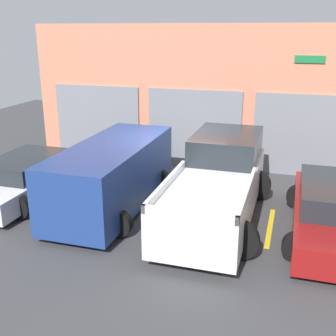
{
  "coord_description": "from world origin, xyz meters",
  "views": [
    {
      "loc": [
        3.08,
        -10.84,
        4.59
      ],
      "look_at": [
        0.0,
        -0.75,
        1.1
      ],
      "focal_mm": 45.0,
      "sensor_mm": 36.0,
      "label": 1
    }
  ],
  "objects_px": {
    "pickup_truck": "(218,183)",
    "sedan_side": "(113,174)",
    "sedan_white": "(25,178)",
    "van_right": "(333,211)"
  },
  "relations": [
    {
      "from": "pickup_truck",
      "to": "sedan_side",
      "type": "distance_m",
      "value": 2.77
    },
    {
      "from": "pickup_truck",
      "to": "sedan_white",
      "type": "relative_size",
      "value": 1.26
    },
    {
      "from": "sedan_white",
      "to": "pickup_truck",
      "type": "bearing_deg",
      "value": 2.77
    },
    {
      "from": "sedan_white",
      "to": "van_right",
      "type": "bearing_deg",
      "value": 0.02
    },
    {
      "from": "sedan_side",
      "to": "van_right",
      "type": "relative_size",
      "value": 1.06
    },
    {
      "from": "pickup_truck",
      "to": "van_right",
      "type": "height_order",
      "value": "pickup_truck"
    },
    {
      "from": "sedan_white",
      "to": "sedan_side",
      "type": "height_order",
      "value": "sedan_side"
    },
    {
      "from": "pickup_truck",
      "to": "sedan_side",
      "type": "xyz_separation_m",
      "value": [
        -2.75,
        -0.29,
        0.05
      ]
    },
    {
      "from": "pickup_truck",
      "to": "van_right",
      "type": "xyz_separation_m",
      "value": [
        2.75,
        -0.26,
        -0.31
      ]
    },
    {
      "from": "sedan_side",
      "to": "sedan_white",
      "type": "bearing_deg",
      "value": 179.49
    }
  ]
}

